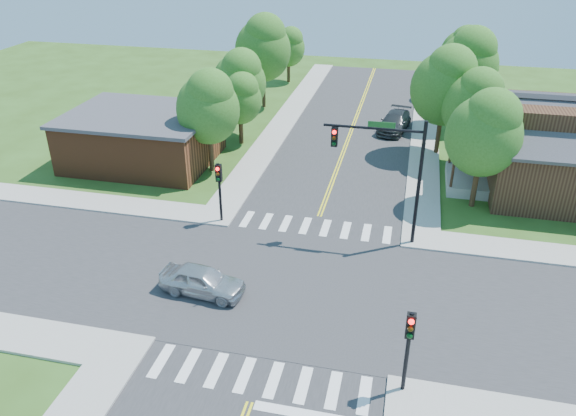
% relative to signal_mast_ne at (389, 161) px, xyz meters
% --- Properties ---
extents(ground, '(100.00, 100.00, 0.00)m').
position_rel_signal_mast_ne_xyz_m(ground, '(-3.91, -5.59, -4.85)').
color(ground, '#2E4B17').
rests_on(ground, ground).
extents(road_ns, '(10.00, 90.00, 0.04)m').
position_rel_signal_mast_ne_xyz_m(road_ns, '(-3.91, -5.59, -4.83)').
color(road_ns, '#2D2D30').
rests_on(road_ns, ground).
extents(road_ew, '(90.00, 10.00, 0.04)m').
position_rel_signal_mast_ne_xyz_m(road_ew, '(-3.91, -5.59, -4.83)').
color(road_ew, '#2D2D30').
rests_on(road_ew, ground).
extents(intersection_patch, '(10.20, 10.20, 0.06)m').
position_rel_signal_mast_ne_xyz_m(intersection_patch, '(-3.91, -5.59, -4.85)').
color(intersection_patch, '#2D2D30').
rests_on(intersection_patch, ground).
extents(sidewalk_ne, '(40.00, 40.00, 0.14)m').
position_rel_signal_mast_ne_xyz_m(sidewalk_ne, '(11.90, 10.23, -4.78)').
color(sidewalk_ne, '#9E9B93').
rests_on(sidewalk_ne, ground).
extents(sidewalk_nw, '(40.00, 40.00, 0.14)m').
position_rel_signal_mast_ne_xyz_m(sidewalk_nw, '(-19.73, 10.23, -4.78)').
color(sidewalk_nw, '#9E9B93').
rests_on(sidewalk_nw, ground).
extents(crosswalk_north, '(8.85, 2.00, 0.01)m').
position_rel_signal_mast_ne_xyz_m(crosswalk_north, '(-3.91, 0.61, -4.80)').
color(crosswalk_north, white).
rests_on(crosswalk_north, ground).
extents(crosswalk_south, '(8.85, 2.00, 0.01)m').
position_rel_signal_mast_ne_xyz_m(crosswalk_south, '(-3.91, -11.79, -4.80)').
color(crosswalk_south, white).
rests_on(crosswalk_south, ground).
extents(centerline, '(0.30, 90.00, 0.01)m').
position_rel_signal_mast_ne_xyz_m(centerline, '(-3.91, -5.59, -4.80)').
color(centerline, yellow).
rests_on(centerline, ground).
extents(signal_mast_ne, '(5.30, 0.42, 7.20)m').
position_rel_signal_mast_ne_xyz_m(signal_mast_ne, '(0.00, 0.00, 0.00)').
color(signal_mast_ne, black).
rests_on(signal_mast_ne, ground).
extents(signal_pole_se, '(0.34, 0.42, 3.80)m').
position_rel_signal_mast_ne_xyz_m(signal_pole_se, '(1.69, -11.21, -2.19)').
color(signal_pole_se, black).
rests_on(signal_pole_se, ground).
extents(signal_pole_nw, '(0.34, 0.42, 3.80)m').
position_rel_signal_mast_ne_xyz_m(signal_pole_nw, '(-9.51, -0.01, -2.19)').
color(signal_pole_nw, black).
rests_on(signal_pole_nw, ground).
extents(house_ne, '(13.05, 8.80, 7.11)m').
position_rel_signal_mast_ne_xyz_m(house_ne, '(11.19, 8.65, -1.52)').
color(house_ne, '#311A11').
rests_on(house_ne, ground).
extents(building_nw, '(10.40, 8.40, 3.73)m').
position_rel_signal_mast_ne_xyz_m(building_nw, '(-18.11, 7.61, -2.97)').
color(building_nw, brown).
rests_on(building_nw, ground).
extents(tree_e_a, '(4.50, 4.28, 7.66)m').
position_rel_signal_mast_ne_xyz_m(tree_e_a, '(5.31, 5.49, 0.17)').
color(tree_e_a, '#382314').
rests_on(tree_e_a, ground).
extents(tree_e_b, '(4.30, 4.09, 7.31)m').
position_rel_signal_mast_ne_xyz_m(tree_e_b, '(5.10, 11.91, -0.06)').
color(tree_e_b, '#382314').
rests_on(tree_e_b, ground).
extents(tree_e_c, '(5.04, 4.79, 8.57)m').
position_rel_signal_mast_ne_xyz_m(tree_e_c, '(5.03, 20.41, 0.77)').
color(tree_e_c, '#382314').
rests_on(tree_e_c, ground).
extents(tree_e_d, '(4.22, 4.01, 7.17)m').
position_rel_signal_mast_ne_xyz_m(tree_e_d, '(5.12, 28.92, -0.16)').
color(tree_e_d, '#382314').
rests_on(tree_e_d, ground).
extents(tree_w_a, '(4.37, 4.15, 7.42)m').
position_rel_signal_mast_ne_xyz_m(tree_w_a, '(-12.58, 7.05, 0.01)').
color(tree_w_a, '#382314').
rests_on(tree_w_a, ground).
extents(tree_w_b, '(4.29, 4.07, 7.29)m').
position_rel_signal_mast_ne_xyz_m(tree_w_b, '(-12.56, 14.12, -0.08)').
color(tree_w_b, '#382314').
rests_on(tree_w_b, ground).
extents(tree_w_c, '(5.10, 4.85, 8.68)m').
position_rel_signal_mast_ne_xyz_m(tree_w_c, '(-12.81, 22.26, 0.84)').
color(tree_w_c, '#382314').
rests_on(tree_w_c, ground).
extents(tree_w_d, '(3.49, 3.31, 5.93)m').
position_rel_signal_mast_ne_xyz_m(tree_w_d, '(-12.49, 31.42, -0.97)').
color(tree_w_d, '#382314').
rests_on(tree_w_d, ground).
extents(tree_house, '(4.92, 4.67, 8.36)m').
position_rel_signal_mast_ne_xyz_m(tree_house, '(3.14, 13.83, 0.63)').
color(tree_house, '#382314').
rests_on(tree_house, ground).
extents(tree_bldg, '(3.44, 3.27, 5.85)m').
position_rel_signal_mast_ne_xyz_m(tree_bldg, '(-12.09, 12.64, -1.02)').
color(tree_bldg, '#382314').
rests_on(tree_bldg, ground).
extents(car_silver, '(2.56, 4.55, 1.43)m').
position_rel_signal_mast_ne_xyz_m(car_silver, '(-8.08, -6.96, -4.14)').
color(car_silver, silver).
rests_on(car_silver, ground).
extents(car_dgrey, '(3.86, 5.88, 1.50)m').
position_rel_signal_mast_ne_xyz_m(car_dgrey, '(-0.41, 18.31, -4.10)').
color(car_dgrey, '#34373A').
rests_on(car_dgrey, ground).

